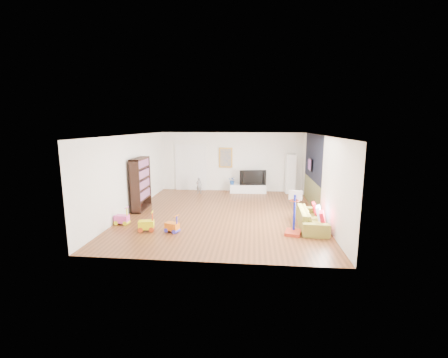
# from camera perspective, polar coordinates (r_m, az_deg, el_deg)

# --- Properties ---
(floor) EXTENTS (6.50, 7.50, 0.00)m
(floor) POSITION_cam_1_polar(r_m,az_deg,el_deg) (10.45, -0.22, -6.61)
(floor) COLOR brown
(floor) RESTS_ON ground
(ceiling) EXTENTS (6.50, 7.50, 0.00)m
(ceiling) POSITION_cam_1_polar(r_m,az_deg,el_deg) (10.01, -0.23, 8.36)
(ceiling) COLOR white
(ceiling) RESTS_ON ground
(wall_back) EXTENTS (6.50, 0.00, 2.70)m
(wall_back) POSITION_cam_1_polar(r_m,az_deg,el_deg) (13.84, 1.37, 3.27)
(wall_back) COLOR white
(wall_back) RESTS_ON ground
(wall_front) EXTENTS (6.50, 0.00, 2.70)m
(wall_front) POSITION_cam_1_polar(r_m,az_deg,el_deg) (6.51, -3.62, -4.75)
(wall_front) COLOR white
(wall_front) RESTS_ON ground
(wall_left) EXTENTS (0.00, 7.50, 2.70)m
(wall_left) POSITION_cam_1_polar(r_m,az_deg,el_deg) (10.96, -17.38, 0.96)
(wall_left) COLOR white
(wall_left) RESTS_ON ground
(wall_right) EXTENTS (0.00, 7.50, 2.70)m
(wall_right) POSITION_cam_1_polar(r_m,az_deg,el_deg) (10.33, 18.01, 0.38)
(wall_right) COLOR beige
(wall_right) RESTS_ON ground
(navy_accent) EXTENTS (0.01, 3.20, 1.70)m
(navy_accent) POSITION_cam_1_polar(r_m,az_deg,el_deg) (11.62, 16.63, 3.99)
(navy_accent) COLOR black
(navy_accent) RESTS_ON wall_right
(olive_wainscot) EXTENTS (0.01, 3.20, 1.00)m
(olive_wainscot) POSITION_cam_1_polar(r_m,az_deg,el_deg) (11.84, 16.29, -2.51)
(olive_wainscot) COLOR brown
(olive_wainscot) RESTS_ON wall_right
(doorway) EXTENTS (1.45, 0.06, 2.10)m
(doorway) POSITION_cam_1_polar(r_m,az_deg,el_deg) (14.11, -6.37, 2.12)
(doorway) COLOR white
(doorway) RESTS_ON ground
(painting_back) EXTENTS (0.62, 0.06, 0.92)m
(painting_back) POSITION_cam_1_polar(r_m,az_deg,el_deg) (13.80, 0.32, 4.09)
(painting_back) COLOR gold
(painting_back) RESTS_ON wall_back
(artwork_right) EXTENTS (0.04, 0.56, 0.46)m
(artwork_right) POSITION_cam_1_polar(r_m,az_deg,el_deg) (11.84, 16.06, 2.67)
(artwork_right) COLOR #7F3F8C
(artwork_right) RESTS_ON wall_right
(media_console) EXTENTS (1.63, 0.45, 0.38)m
(media_console) POSITION_cam_1_polar(r_m,az_deg,el_deg) (13.59, 4.59, -1.85)
(media_console) COLOR white
(media_console) RESTS_ON ground
(tall_cabinet) EXTENTS (0.44, 0.44, 1.76)m
(tall_cabinet) POSITION_cam_1_polar(r_m,az_deg,el_deg) (13.70, 12.53, 0.98)
(tall_cabinet) COLOR white
(tall_cabinet) RESTS_ON ground
(bookshelf) EXTENTS (0.39, 1.30, 1.88)m
(bookshelf) POSITION_cam_1_polar(r_m,az_deg,el_deg) (11.18, -15.57, -0.90)
(bookshelf) COLOR black
(bookshelf) RESTS_ON ground
(sofa) EXTENTS (0.81, 1.92, 0.55)m
(sofa) POSITION_cam_1_polar(r_m,az_deg,el_deg) (9.41, 16.36, -7.20)
(sofa) COLOR olive
(sofa) RESTS_ON ground
(basketball_hoop) EXTENTS (0.54, 0.60, 1.23)m
(basketball_hoop) POSITION_cam_1_polar(r_m,az_deg,el_deg) (8.59, 13.15, -6.35)
(basketball_hoop) COLOR #AB301A
(basketball_hoop) RESTS_ON ground
(ride_on_yellow) EXTENTS (0.47, 0.34, 0.57)m
(ride_on_yellow) POSITION_cam_1_polar(r_m,az_deg,el_deg) (9.01, -14.60, -7.82)
(ride_on_yellow) COLOR yellow
(ride_on_yellow) RESTS_ON ground
(ride_on_orange) EXTENTS (0.45, 0.37, 0.52)m
(ride_on_orange) POSITION_cam_1_polar(r_m,az_deg,el_deg) (8.76, -9.87, -8.33)
(ride_on_orange) COLOR orange
(ride_on_orange) RESTS_ON ground
(ride_on_pink) EXTENTS (0.43, 0.28, 0.55)m
(ride_on_pink) POSITION_cam_1_polar(r_m,az_deg,el_deg) (9.80, -18.90, -6.65)
(ride_on_pink) COLOR #EE4AB2
(ride_on_pink) RESTS_ON ground
(child) EXTENTS (0.27, 0.18, 0.74)m
(child) POSITION_cam_1_polar(r_m,az_deg,el_deg) (13.41, -4.78, -1.24)
(child) COLOR gray
(child) RESTS_ON ground
(tv) EXTENTS (1.19, 0.35, 0.68)m
(tv) POSITION_cam_1_polar(r_m,az_deg,el_deg) (13.49, 5.44, 0.34)
(tv) COLOR black
(tv) RESTS_ON media_console
(vase_plant) EXTENTS (0.37, 0.33, 0.38)m
(vase_plant) POSITION_cam_1_polar(r_m,az_deg,el_deg) (13.52, 1.60, -0.25)
(vase_plant) COLOR #1B4796
(vase_plant) RESTS_ON media_console
(pillow_left) EXTENTS (0.20, 0.43, 0.41)m
(pillow_left) POSITION_cam_1_polar(r_m,az_deg,el_deg) (8.91, 18.27, -7.22)
(pillow_left) COLOR red
(pillow_left) RESTS_ON sofa
(pillow_center) EXTENTS (0.20, 0.42, 0.41)m
(pillow_center) POSITION_cam_1_polar(r_m,az_deg,el_deg) (9.44, 17.66, -6.19)
(pillow_center) COLOR white
(pillow_center) RESTS_ON sofa
(pillow_right) EXTENTS (0.11, 0.36, 0.35)m
(pillow_right) POSITION_cam_1_polar(r_m,az_deg,el_deg) (9.93, 16.88, -5.35)
(pillow_right) COLOR red
(pillow_right) RESTS_ON sofa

